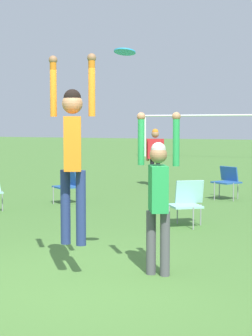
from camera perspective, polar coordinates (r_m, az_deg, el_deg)
The scene contains 9 objects.
ground_plane at distance 6.71m, azimuth -5.18°, elevation -11.54°, with size 120.00×120.00×0.00m, color #477533.
person_jumping at distance 6.72m, azimuth -5.44°, elevation 2.48°, with size 0.63×0.51×2.27m.
person_defending at distance 6.82m, azimuth 3.29°, elevation -2.28°, with size 0.56×0.45×1.99m.
frisbee at distance 6.81m, azimuth -0.12°, elevation 11.73°, with size 0.26×0.26×0.07m.
camping_chair_1 at distance 14.00m, azimuth 10.25°, elevation -1.16°, with size 0.75×0.81×0.80m.
camping_chair_3 at distance 13.20m, azimuth -5.86°, elevation -1.41°, with size 0.71×0.78×0.88m.
camping_chair_4 at distance 10.27m, azimuth 6.21°, elevation -3.28°, with size 0.74×0.82×0.82m.
person_spectator_near at distance 16.63m, azimuth 2.98°, elevation 1.66°, with size 0.58×0.32×1.71m.
soccer_goal at distance 30.67m, azimuth 8.03°, elevation 4.46°, with size 7.10×0.10×2.35m.
Camera 1 is at (3.17, -5.61, 1.85)m, focal length 60.00 mm.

